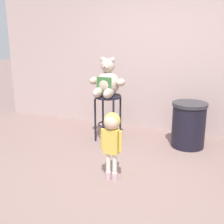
{
  "coord_description": "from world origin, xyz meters",
  "views": [
    {
      "loc": [
        1.12,
        -3.13,
        1.78
      ],
      "look_at": [
        -0.37,
        0.64,
        0.64
      ],
      "focal_mm": 47.19,
      "sensor_mm": 36.0,
      "label": 1
    }
  ],
  "objects": [
    {
      "name": "bar_stool_with_teddy",
      "position": [
        -0.65,
        1.18,
        0.55
      ],
      "size": [
        0.43,
        0.43,
        0.76
      ],
      "color": "black",
      "rests_on": "ground_plane"
    },
    {
      "name": "child_walking",
      "position": [
        -0.08,
        -0.09,
        0.62
      ],
      "size": [
        0.27,
        0.22,
        0.85
      ],
      "rotation": [
        0.0,
        0.0,
        -0.36
      ],
      "color": "#C9A6AD",
      "rests_on": "ground_plane"
    },
    {
      "name": "building_wall",
      "position": [
        0.0,
        2.13,
        1.57
      ],
      "size": [
        6.45,
        0.3,
        3.15
      ],
      "primitive_type": "cube",
      "color": "#B79E99",
      "rests_on": "ground_plane"
    },
    {
      "name": "ground_plane",
      "position": [
        0.0,
        0.0,
        0.0
      ],
      "size": [
        24.0,
        24.0,
        0.0
      ],
      "primitive_type": "plane",
      "color": "#836762"
    },
    {
      "name": "trash_bin",
      "position": [
        0.63,
        1.35,
        0.36
      ],
      "size": [
        0.54,
        0.54,
        0.71
      ],
      "color": "black",
      "rests_on": "ground_plane"
    },
    {
      "name": "teddy_bear",
      "position": [
        -0.65,
        1.15,
        0.98
      ],
      "size": [
        0.6,
        0.54,
        0.61
      ],
      "color": "#B8A693",
      "rests_on": "bar_stool_with_teddy"
    }
  ]
}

